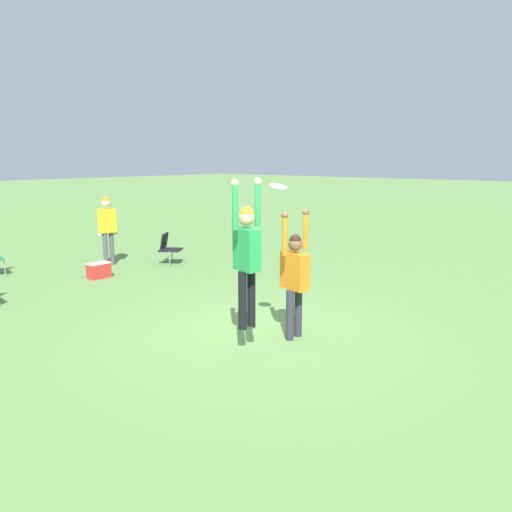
{
  "coord_description": "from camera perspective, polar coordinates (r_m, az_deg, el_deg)",
  "views": [
    {
      "loc": [
        -5.73,
        -4.78,
        2.72
      ],
      "look_at": [
        -0.23,
        -0.06,
        1.3
      ],
      "focal_mm": 35.0,
      "sensor_mm": 36.0,
      "label": 1
    }
  ],
  "objects": [
    {
      "name": "person_jumping",
      "position": [
        6.91,
        -1.06,
        0.63
      ],
      "size": [
        0.57,
        0.45,
        2.11
      ],
      "rotation": [
        0.0,
        0.0,
        1.33
      ],
      "color": "black",
      "rests_on": "ground_plane"
    },
    {
      "name": "person_spectator_near",
      "position": [
        13.31,
        -16.64,
        3.51
      ],
      "size": [
        0.57,
        0.29,
        1.77
      ],
      "rotation": [
        0.0,
        0.0,
        -0.24
      ],
      "color": "#4C4C51",
      "rests_on": "ground_plane"
    },
    {
      "name": "person_defending",
      "position": [
        7.52,
        4.45,
        -1.88
      ],
      "size": [
        0.62,
        0.51,
        1.97
      ],
      "rotation": [
        0.0,
        0.0,
        -1.81
      ],
      "color": "#2D2D38",
      "rests_on": "ground_plane"
    },
    {
      "name": "ground_plane",
      "position": [
        7.94,
        0.8,
        -8.94
      ],
      "size": [
        120.0,
        120.0,
        0.0
      ],
      "primitive_type": "plane",
      "color": "#608C47"
    },
    {
      "name": "cooler_box",
      "position": [
        12.09,
        -17.53,
        -1.56
      ],
      "size": [
        0.49,
        0.3,
        0.36
      ],
      "color": "red",
      "rests_on": "ground_plane"
    },
    {
      "name": "camping_chair_1",
      "position": [
        13.28,
        -10.01,
        1.09
      ],
      "size": [
        0.75,
        0.82,
        0.79
      ],
      "rotation": [
        0.0,
        0.0,
        3.76
      ],
      "color": "gray",
      "rests_on": "ground_plane"
    },
    {
      "name": "frisbee",
      "position": [
        6.99,
        2.57,
        7.97
      ],
      "size": [
        0.25,
        0.24,
        0.08
      ],
      "color": "white"
    }
  ]
}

